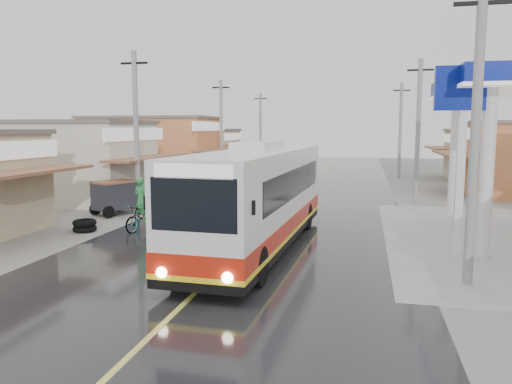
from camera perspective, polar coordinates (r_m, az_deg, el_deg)
ground at (r=15.32m, az=-4.04°, el=-8.76°), size 120.00×120.00×0.00m
road at (r=29.72m, az=4.16°, el=-0.90°), size 12.00×90.00×0.02m
centre_line at (r=29.72m, az=4.16°, el=-0.88°), size 0.15×90.00×0.01m
shopfronts_left at (r=36.68m, az=-15.65°, el=0.39°), size 11.00×44.00×5.20m
utility_poles_left at (r=32.41m, az=-7.92°, el=-0.29°), size 1.60×50.00×8.00m
utility_poles_right at (r=29.56m, az=17.72°, el=-1.30°), size 1.60×36.00×8.00m
coach_bus at (r=17.51m, az=0.32°, el=-0.65°), size 3.24×12.15×3.76m
second_bus at (r=36.55m, az=-0.69°, el=2.94°), size 2.48×8.23×2.71m
cyclist at (r=21.17m, az=-12.75°, el=-2.39°), size 1.33×2.21×2.25m
tricycle_near at (r=25.51m, az=-15.82°, el=-0.36°), size 2.13×2.57×1.68m
tyre_stack at (r=21.79m, az=-18.99°, el=-3.65°), size 0.97×0.97×0.50m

